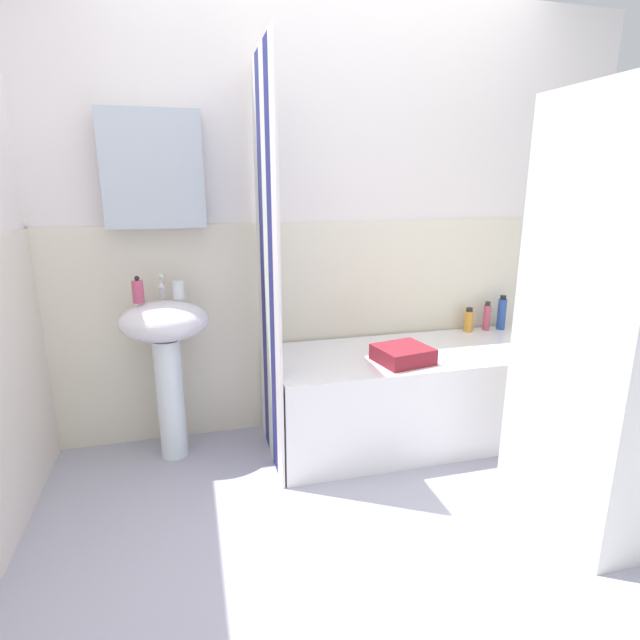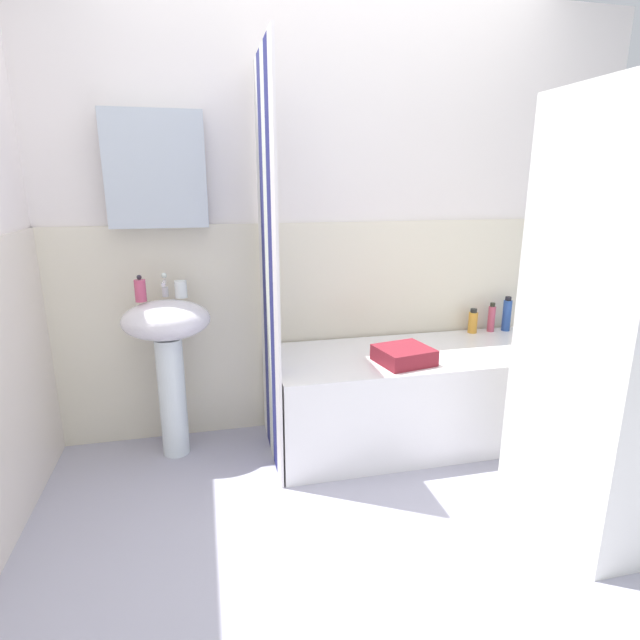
{
  "view_description": "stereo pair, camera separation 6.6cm",
  "coord_description": "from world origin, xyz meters",
  "px_view_note": "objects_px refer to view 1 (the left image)",
  "views": [
    {
      "loc": [
        -0.79,
        -1.51,
        1.41
      ],
      "look_at": [
        -0.2,
        0.74,
        0.78
      ],
      "focal_mm": 28.19,
      "sensor_mm": 36.0,
      "label": 1
    },
    {
      "loc": [
        -0.73,
        -1.52,
        1.41
      ],
      "look_at": [
        -0.2,
        0.74,
        0.78
      ],
      "focal_mm": 28.19,
      "sensor_mm": 36.0,
      "label": 2
    }
  ],
  "objects_px": {
    "sink": "(166,345)",
    "bathtub": "(414,394)",
    "shampoo_bottle": "(469,320)",
    "body_wash_bottle": "(502,313)",
    "towel_folded": "(403,354)",
    "toothbrush_cup": "(179,290)",
    "conditioner_bottle": "(487,317)",
    "washer_dryer_stack": "(629,321)",
    "soap_dispenser": "(138,291)"
  },
  "relations": [
    {
      "from": "sink",
      "to": "bathtub",
      "type": "bearing_deg",
      "value": -5.89
    },
    {
      "from": "sink",
      "to": "shampoo_bottle",
      "type": "distance_m",
      "value": 1.8
    },
    {
      "from": "sink",
      "to": "bathtub",
      "type": "height_order",
      "value": "sink"
    },
    {
      "from": "shampoo_bottle",
      "to": "bathtub",
      "type": "bearing_deg",
      "value": -150.79
    },
    {
      "from": "body_wash_bottle",
      "to": "shampoo_bottle",
      "type": "distance_m",
      "value": 0.23
    },
    {
      "from": "sink",
      "to": "shampoo_bottle",
      "type": "height_order",
      "value": "sink"
    },
    {
      "from": "sink",
      "to": "towel_folded",
      "type": "distance_m",
      "value": 1.21
    },
    {
      "from": "toothbrush_cup",
      "to": "shampoo_bottle",
      "type": "height_order",
      "value": "toothbrush_cup"
    },
    {
      "from": "conditioner_bottle",
      "to": "shampoo_bottle",
      "type": "xyz_separation_m",
      "value": [
        -0.13,
        0.0,
        -0.02
      ]
    },
    {
      "from": "shampoo_bottle",
      "to": "towel_folded",
      "type": "bearing_deg",
      "value": -146.5
    },
    {
      "from": "bathtub",
      "to": "body_wash_bottle",
      "type": "height_order",
      "value": "body_wash_bottle"
    },
    {
      "from": "toothbrush_cup",
      "to": "body_wash_bottle",
      "type": "bearing_deg",
      "value": 1.95
    },
    {
      "from": "washer_dryer_stack",
      "to": "body_wash_bottle",
      "type": "bearing_deg",
      "value": 80.07
    },
    {
      "from": "bathtub",
      "to": "washer_dryer_stack",
      "type": "distance_m",
      "value": 1.16
    },
    {
      "from": "soap_dispenser",
      "to": "conditioner_bottle",
      "type": "height_order",
      "value": "soap_dispenser"
    },
    {
      "from": "towel_folded",
      "to": "soap_dispenser",
      "type": "bearing_deg",
      "value": 167.12
    },
    {
      "from": "towel_folded",
      "to": "toothbrush_cup",
      "type": "bearing_deg",
      "value": 162.7
    },
    {
      "from": "washer_dryer_stack",
      "to": "bathtub",
      "type": "bearing_deg",
      "value": 120.85
    },
    {
      "from": "soap_dispenser",
      "to": "towel_folded",
      "type": "xyz_separation_m",
      "value": [
        1.28,
        -0.29,
        -0.34
      ]
    },
    {
      "from": "soap_dispenser",
      "to": "toothbrush_cup",
      "type": "bearing_deg",
      "value": 13.76
    },
    {
      "from": "soap_dispenser",
      "to": "conditioner_bottle",
      "type": "distance_m",
      "value": 2.06
    },
    {
      "from": "bathtub",
      "to": "shampoo_bottle",
      "type": "height_order",
      "value": "shampoo_bottle"
    },
    {
      "from": "body_wash_bottle",
      "to": "conditioner_bottle",
      "type": "xyz_separation_m",
      "value": [
        -0.1,
        0.01,
        -0.02
      ]
    },
    {
      "from": "sink",
      "to": "shampoo_bottle",
      "type": "bearing_deg",
      "value": 4.08
    },
    {
      "from": "body_wash_bottle",
      "to": "towel_folded",
      "type": "relative_size",
      "value": 0.83
    },
    {
      "from": "shampoo_bottle",
      "to": "body_wash_bottle",
      "type": "bearing_deg",
      "value": -1.39
    },
    {
      "from": "sink",
      "to": "washer_dryer_stack",
      "type": "relative_size",
      "value": 0.48
    },
    {
      "from": "bathtub",
      "to": "body_wash_bottle",
      "type": "distance_m",
      "value": 0.83
    },
    {
      "from": "body_wash_bottle",
      "to": "conditioner_bottle",
      "type": "distance_m",
      "value": 0.1
    },
    {
      "from": "body_wash_bottle",
      "to": "conditioner_bottle",
      "type": "bearing_deg",
      "value": 177.17
    },
    {
      "from": "sink",
      "to": "toothbrush_cup",
      "type": "xyz_separation_m",
      "value": [
        0.08,
        0.06,
        0.27
      ]
    },
    {
      "from": "conditioner_bottle",
      "to": "towel_folded",
      "type": "distance_m",
      "value": 0.85
    },
    {
      "from": "toothbrush_cup",
      "to": "body_wash_bottle",
      "type": "relative_size",
      "value": 0.4
    },
    {
      "from": "bathtub",
      "to": "washer_dryer_stack",
      "type": "relative_size",
      "value": 0.91
    },
    {
      "from": "towel_folded",
      "to": "shampoo_bottle",
      "type": "bearing_deg",
      "value": 33.5
    },
    {
      "from": "sink",
      "to": "toothbrush_cup",
      "type": "relative_size",
      "value": 9.64
    },
    {
      "from": "soap_dispenser",
      "to": "towel_folded",
      "type": "distance_m",
      "value": 1.36
    },
    {
      "from": "toothbrush_cup",
      "to": "shampoo_bottle",
      "type": "relative_size",
      "value": 0.58
    },
    {
      "from": "sink",
      "to": "washer_dryer_stack",
      "type": "distance_m",
      "value": 2.09
    },
    {
      "from": "bathtub",
      "to": "body_wash_bottle",
      "type": "bearing_deg",
      "value": 20.29
    },
    {
      "from": "shampoo_bottle",
      "to": "toothbrush_cup",
      "type": "bearing_deg",
      "value": -177.61
    },
    {
      "from": "sink",
      "to": "soap_dispenser",
      "type": "height_order",
      "value": "soap_dispenser"
    },
    {
      "from": "toothbrush_cup",
      "to": "shampoo_bottle",
      "type": "distance_m",
      "value": 1.74
    },
    {
      "from": "soap_dispenser",
      "to": "body_wash_bottle",
      "type": "distance_m",
      "value": 2.15
    },
    {
      "from": "toothbrush_cup",
      "to": "soap_dispenser",
      "type": "bearing_deg",
      "value": -166.24
    },
    {
      "from": "conditioner_bottle",
      "to": "shampoo_bottle",
      "type": "relative_size",
      "value": 1.2
    },
    {
      "from": "sink",
      "to": "toothbrush_cup",
      "type": "height_order",
      "value": "toothbrush_cup"
    },
    {
      "from": "shampoo_bottle",
      "to": "conditioner_bottle",
      "type": "bearing_deg",
      "value": -0.22
    },
    {
      "from": "toothbrush_cup",
      "to": "shampoo_bottle",
      "type": "bearing_deg",
      "value": 2.39
    },
    {
      "from": "sink",
      "to": "towel_folded",
      "type": "xyz_separation_m",
      "value": [
        1.17,
        -0.28,
        -0.06
      ]
    }
  ]
}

